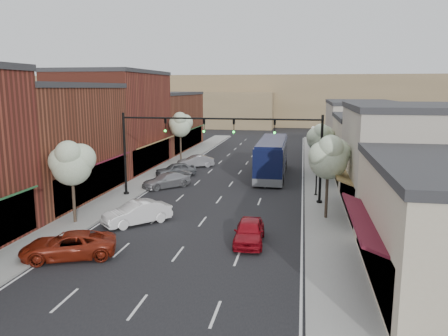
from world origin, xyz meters
The scene contains 28 objects.
ground centered at (0.00, 0.00, 0.00)m, with size 160.00×160.00×0.00m, color black.
sidewalk_left centered at (-8.40, 18.50, 0.07)m, with size 2.80×73.00×0.15m, color gray.
sidewalk_right centered at (8.40, 18.50, 0.07)m, with size 2.80×73.00×0.15m, color gray.
curb_left centered at (-7.00, 18.50, 0.07)m, with size 0.25×73.00×0.17m, color gray.
curb_right centered at (7.00, 18.50, 0.07)m, with size 0.25×73.00×0.17m, color gray.
bldg_left_midnear centered at (-14.23, 6.00, 4.66)m, with size 10.14×14.10×9.40m.
bldg_left_midfar centered at (-14.24, 20.00, 5.40)m, with size 10.14×14.10×10.90m.
bldg_left_far centered at (-14.22, 36.00, 4.16)m, with size 10.14×18.10×8.40m.
bldg_right_midnear centered at (13.72, 6.00, 3.91)m, with size 9.14×12.10×7.90m.
bldg_right_midfar centered at (13.70, 18.00, 3.17)m, with size 9.14×12.10×6.40m.
bldg_right_far centered at (13.71, 32.00, 3.66)m, with size 9.14×16.10×7.40m.
hill_far centered at (0.00, 90.00, 6.00)m, with size 120.00×30.00×12.00m, color #7A6647.
hill_near centered at (-25.00, 78.00, 4.00)m, with size 50.00×20.00×8.00m, color #7A6647.
signal_mast_right centered at (5.62, 8.00, 4.62)m, with size 8.22×0.46×7.00m.
signal_mast_left centered at (-5.62, 8.00, 4.62)m, with size 8.22×0.46×7.00m.
tree_right_near centered at (8.35, 3.94, 4.45)m, with size 2.85×2.65×5.95m.
tree_right_far centered at (8.35, 19.94, 3.99)m, with size 2.85×2.65×5.43m.
tree_left_near centered at (-8.25, -0.06, 4.22)m, with size 2.85×2.65×5.69m.
tree_left_far centered at (-8.25, 25.94, 4.60)m, with size 2.85×2.65×6.13m.
lamp_post_near centered at (7.80, 10.50, 3.01)m, with size 0.44×0.44×4.44m.
lamp_post_far centered at (7.80, 28.00, 3.01)m, with size 0.44×0.44×4.44m.
coach_bus centered at (3.52, 18.63, 1.97)m, with size 2.81×12.44×3.80m.
red_hatchback centered at (3.64, -1.60, 0.71)m, with size 1.68×4.18×1.42m, color maroon.
parked_car_a centered at (-5.62, -5.53, 0.69)m, with size 2.29×4.97×1.38m, color maroon.
parked_car_b centered at (-4.20, 0.76, 0.76)m, with size 1.61×4.60×1.52m, color silver.
parked_car_c centered at (-5.59, 11.55, 0.67)m, with size 1.88×4.61×1.34m, color #97989C.
parked_car_d centered at (-6.20, 16.65, 0.71)m, with size 1.68×4.17×1.42m, color #585C60.
parked_car_e centered at (-5.46, 22.18, 0.69)m, with size 1.45×4.17×1.37m, color #9D9DA2.
Camera 1 is at (6.52, -25.90, 8.98)m, focal length 35.00 mm.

